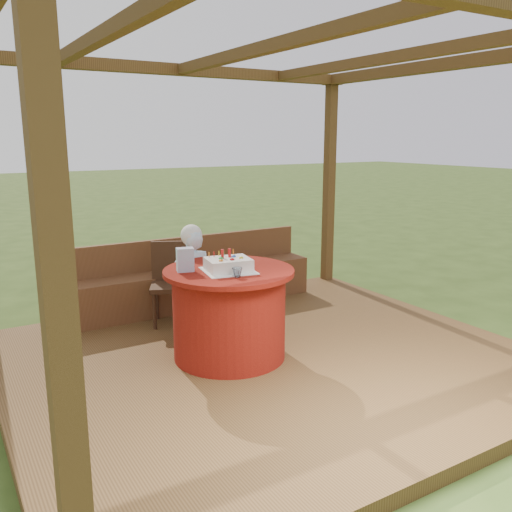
{
  "coord_description": "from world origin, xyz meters",
  "views": [
    {
      "loc": [
        -2.49,
        -3.89,
        2.07
      ],
      "look_at": [
        0.0,
        0.25,
        1.0
      ],
      "focal_mm": 38.0,
      "sensor_mm": 36.0,
      "label": 1
    }
  ],
  "objects_px": {
    "table": "(229,313)",
    "chair": "(171,279)",
    "drinking_glass": "(237,272)",
    "gift_bag": "(185,260)",
    "birthday_cake": "(228,265)",
    "bench": "(191,284)",
    "elderly_woman": "(193,279)"
  },
  "relations": [
    {
      "from": "table",
      "to": "chair",
      "type": "bearing_deg",
      "value": 93.96
    },
    {
      "from": "table",
      "to": "drinking_glass",
      "type": "bearing_deg",
      "value": -103.78
    },
    {
      "from": "gift_bag",
      "to": "drinking_glass",
      "type": "height_order",
      "value": "gift_bag"
    },
    {
      "from": "table",
      "to": "chair",
      "type": "height_order",
      "value": "chair"
    },
    {
      "from": "birthday_cake",
      "to": "gift_bag",
      "type": "bearing_deg",
      "value": 150.85
    },
    {
      "from": "chair",
      "to": "drinking_glass",
      "type": "bearing_deg",
      "value": -89.45
    },
    {
      "from": "bench",
      "to": "chair",
      "type": "height_order",
      "value": "chair"
    },
    {
      "from": "bench",
      "to": "birthday_cake",
      "type": "xyz_separation_m",
      "value": [
        -0.36,
        -1.6,
        0.6
      ]
    },
    {
      "from": "chair",
      "to": "birthday_cake",
      "type": "xyz_separation_m",
      "value": [
        0.05,
        -1.22,
        0.4
      ]
    },
    {
      "from": "birthday_cake",
      "to": "table",
      "type": "bearing_deg",
      "value": 58.6
    },
    {
      "from": "bench",
      "to": "birthday_cake",
      "type": "distance_m",
      "value": 1.74
    },
    {
      "from": "chair",
      "to": "elderly_woman",
      "type": "bearing_deg",
      "value": -86.4
    },
    {
      "from": "chair",
      "to": "gift_bag",
      "type": "bearing_deg",
      "value": -104.87
    },
    {
      "from": "chair",
      "to": "birthday_cake",
      "type": "distance_m",
      "value": 1.28
    },
    {
      "from": "chair",
      "to": "gift_bag",
      "type": "height_order",
      "value": "gift_bag"
    },
    {
      "from": "table",
      "to": "birthday_cake",
      "type": "height_order",
      "value": "birthday_cake"
    },
    {
      "from": "birthday_cake",
      "to": "drinking_glass",
      "type": "height_order",
      "value": "birthday_cake"
    },
    {
      "from": "elderly_woman",
      "to": "birthday_cake",
      "type": "height_order",
      "value": "elderly_woman"
    },
    {
      "from": "table",
      "to": "birthday_cake",
      "type": "relative_size",
      "value": 2.36
    },
    {
      "from": "bench",
      "to": "gift_bag",
      "type": "distance_m",
      "value": 1.7
    },
    {
      "from": "chair",
      "to": "elderly_woman",
      "type": "xyz_separation_m",
      "value": [
        0.03,
        -0.5,
        0.11
      ]
    },
    {
      "from": "bench",
      "to": "birthday_cake",
      "type": "bearing_deg",
      "value": -102.58
    },
    {
      "from": "bench",
      "to": "elderly_woman",
      "type": "relative_size",
      "value": 2.68
    },
    {
      "from": "table",
      "to": "chair",
      "type": "distance_m",
      "value": 1.17
    },
    {
      "from": "bench",
      "to": "table",
      "type": "xyz_separation_m",
      "value": [
        -0.32,
        -1.54,
        0.15
      ]
    },
    {
      "from": "elderly_woman",
      "to": "drinking_glass",
      "type": "xyz_separation_m",
      "value": [
        -0.02,
        -0.94,
        0.28
      ]
    },
    {
      "from": "gift_bag",
      "to": "drinking_glass",
      "type": "xyz_separation_m",
      "value": [
        0.29,
        -0.4,
        -0.06
      ]
    },
    {
      "from": "bench",
      "to": "gift_bag",
      "type": "height_order",
      "value": "gift_bag"
    },
    {
      "from": "birthday_cake",
      "to": "drinking_glass",
      "type": "distance_m",
      "value": 0.22
    },
    {
      "from": "chair",
      "to": "elderly_woman",
      "type": "distance_m",
      "value": 0.51
    },
    {
      "from": "drinking_glass",
      "to": "elderly_woman",
      "type": "bearing_deg",
      "value": 88.93
    },
    {
      "from": "gift_bag",
      "to": "table",
      "type": "bearing_deg",
      "value": -4.6
    }
  ]
}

